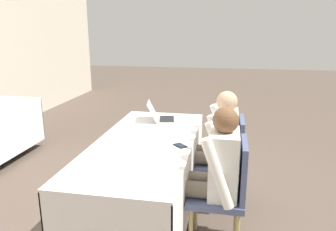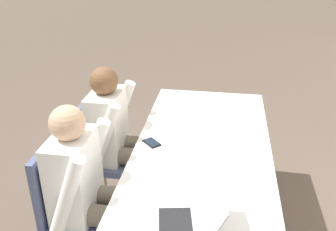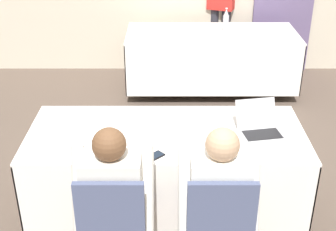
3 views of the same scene
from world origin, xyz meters
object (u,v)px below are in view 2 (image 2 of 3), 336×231
Objects in this scene: laptop at (186,223)px; chair_near_right at (74,205)px; cell_phone at (152,143)px; person_white_shirt at (88,186)px; person_checkered_shirt at (118,133)px; chair_near_left at (106,150)px.

laptop is 0.41× the size of chair_near_right.
person_white_shirt is (0.40, -0.30, -0.09)m from cell_phone.
laptop is 2.70× the size of cell_phone.
person_checkered_shirt is at bearing -9.12° from chair_near_right.
person_white_shirt reaches higher than cell_phone.
person_white_shirt is (-0.36, -0.62, -0.13)m from laptop.
chair_near_right is (0.40, -0.41, -0.25)m from cell_phone.
laptop is 0.32× the size of person_white_shirt.
chair_near_left is (-0.25, -0.41, -0.25)m from cell_phone.
person_checkered_shirt reaches higher than chair_near_right.
chair_near_right is (-0.36, -0.72, -0.28)m from laptop.
laptop is 0.73m from person_white_shirt.
person_white_shirt is at bearing -180.00° from person_checkered_shirt.
chair_near_right is 0.78× the size of person_checkered_shirt.
person_checkered_shirt is at bearing 0.00° from person_white_shirt.
chair_near_right reaches higher than cell_phone.
person_white_shirt reaches higher than laptop.
laptop is 1.19m from person_checkered_shirt.
person_white_shirt is (0.65, 0.00, 0.00)m from person_checkered_shirt.
cell_phone is at bearing -37.42° from person_white_shirt.
cell_phone is at bearing -129.48° from person_checkered_shirt.
chair_near_left and chair_near_right have the same top height.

